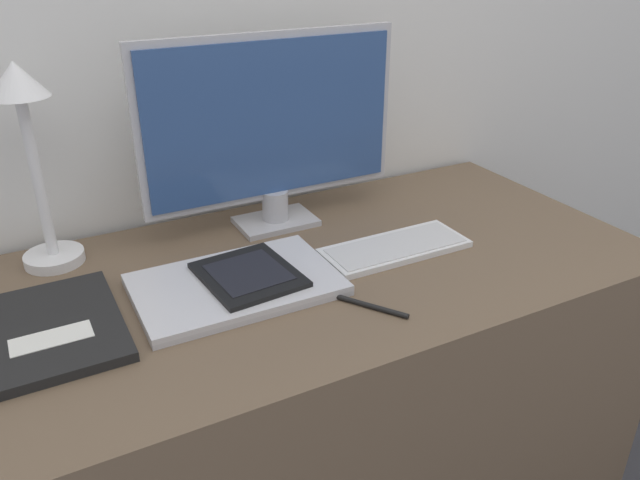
{
  "coord_description": "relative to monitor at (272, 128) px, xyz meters",
  "views": [
    {
      "loc": [
        -0.5,
        -0.7,
        1.29
      ],
      "look_at": [
        -0.03,
        0.2,
        0.78
      ],
      "focal_mm": 35.0,
      "sensor_mm": 36.0,
      "label": 1
    }
  ],
  "objects": [
    {
      "name": "keyboard",
      "position": [
        0.16,
        -0.23,
        -0.2
      ],
      "size": [
        0.29,
        0.12,
        0.01
      ],
      "color": "silver",
      "rests_on": "desk"
    },
    {
      "name": "monitor",
      "position": [
        0.0,
        0.0,
        0.0
      ],
      "size": [
        0.54,
        0.11,
        0.39
      ],
      "color": "#B7B7BC",
      "rests_on": "desk"
    },
    {
      "name": "desk",
      "position": [
        0.02,
        -0.2,
        -0.57
      ],
      "size": [
        1.22,
        0.63,
        0.72
      ],
      "color": "brown",
      "rests_on": "ground_plane"
    },
    {
      "name": "pen",
      "position": [
        0.0,
        -0.38,
        -0.21
      ],
      "size": [
        0.08,
        0.12,
        0.01
      ],
      "color": "black",
      "rests_on": "desk"
    },
    {
      "name": "ereader",
      "position": [
        -0.15,
        -0.22,
        -0.19
      ],
      "size": [
        0.17,
        0.19,
        0.01
      ],
      "color": "black",
      "rests_on": "laptop"
    },
    {
      "name": "desk_lamp",
      "position": [
        -0.44,
        0.03,
        0.03
      ],
      "size": [
        0.11,
        0.11,
        0.37
      ],
      "color": "white",
      "rests_on": "desk"
    },
    {
      "name": "notebook",
      "position": [
        -0.48,
        -0.21,
        -0.2
      ],
      "size": [
        0.21,
        0.27,
        0.02
      ],
      "color": "black",
      "rests_on": "desk"
    },
    {
      "name": "laptop",
      "position": [
        -0.17,
        -0.22,
        -0.2
      ],
      "size": [
        0.35,
        0.23,
        0.02
      ],
      "color": "#BCBCC1",
      "rests_on": "desk"
    }
  ]
}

